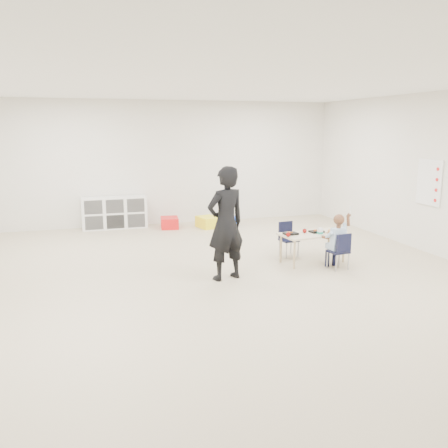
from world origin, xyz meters
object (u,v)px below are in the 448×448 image
object	(u,v)px
table	(312,247)
cubby_shelf	(115,213)
chair_near	(338,251)
adult	(226,224)
child	(339,240)

from	to	relation	value
table	cubby_shelf	size ratio (longest dim) A/B	0.81
chair_near	adult	bearing A→B (deg)	171.90
table	adult	world-z (taller)	adult
table	adult	distance (m)	1.78
table	chair_near	distance (m)	0.51
adult	chair_near	bearing A→B (deg)	162.01
adult	cubby_shelf	bearing A→B (deg)	-89.49
chair_near	adult	xyz separation A→B (m)	(-1.84, 0.04, 0.54)
table	child	bearing A→B (deg)	-72.94
chair_near	adult	size ratio (longest dim) A/B	0.36
cubby_shelf	adult	xyz separation A→B (m)	(1.30, -4.16, 0.48)
chair_near	child	bearing A→B (deg)	83.02
table	adult	xyz separation A→B (m)	(-1.63, -0.43, 0.58)
chair_near	cubby_shelf	world-z (taller)	cubby_shelf
table	child	distance (m)	0.55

